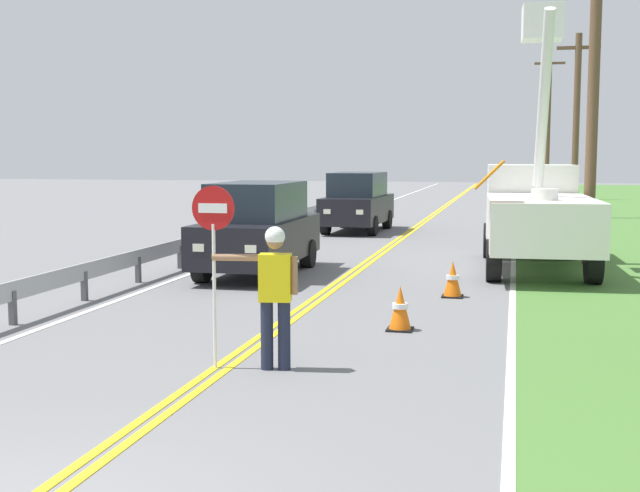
{
  "coord_description": "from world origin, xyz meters",
  "views": [
    {
      "loc": [
        3.6,
        -4.95,
        2.71
      ],
      "look_at": [
        0.44,
        8.5,
        1.2
      ],
      "focal_mm": 46.73,
      "sensor_mm": 36.0,
      "label": 1
    }
  ],
  "objects": [
    {
      "name": "flagger_worker",
      "position": [
        0.67,
        4.99,
        1.05
      ],
      "size": [
        1.08,
        0.31,
        1.83
      ],
      "color": "#1E2338",
      "rests_on": "ground"
    },
    {
      "name": "centerline_yellow_left",
      "position": [
        -0.09,
        20.0,
        0.01
      ],
      "size": [
        0.11,
        110.0,
        0.01
      ],
      "primitive_type": "cube",
      "color": "yellow",
      "rests_on": "ground"
    },
    {
      "name": "oncoming_suv_second",
      "position": [
        -1.85,
        24.15,
        1.06
      ],
      "size": [
        2.0,
        4.64,
        2.1
      ],
      "color": "black",
      "rests_on": "ground"
    },
    {
      "name": "utility_pole_far",
      "position": [
        5.44,
        47.83,
        4.59
      ],
      "size": [
        1.8,
        0.28,
        8.81
      ],
      "color": "brown",
      "rests_on": "ground"
    },
    {
      "name": "centerline_yellow_right",
      "position": [
        0.09,
        20.0,
        0.01
      ],
      "size": [
        0.11,
        110.0,
        0.01
      ],
      "primitive_type": "cube",
      "color": "yellow",
      "rests_on": "ground"
    },
    {
      "name": "stop_sign_paddle",
      "position": [
        -0.09,
        4.88,
        1.71
      ],
      "size": [
        0.56,
        0.04,
        2.33
      ],
      "color": "silver",
      "rests_on": "ground"
    },
    {
      "name": "utility_pole_mid",
      "position": [
        6.07,
        32.61,
        4.1
      ],
      "size": [
        1.8,
        0.28,
        7.85
      ],
      "color": "brown",
      "rests_on": "ground"
    },
    {
      "name": "traffic_cone_lead",
      "position": [
        1.9,
        7.72,
        0.34
      ],
      "size": [
        0.4,
        0.4,
        0.7
      ],
      "color": "orange",
      "rests_on": "ground"
    },
    {
      "name": "edge_line_left",
      "position": [
        -3.6,
        20.0,
        0.01
      ],
      "size": [
        0.12,
        110.0,
        0.01
      ],
      "primitive_type": "cube",
      "color": "silver",
      "rests_on": "ground"
    },
    {
      "name": "edge_line_right",
      "position": [
        3.6,
        20.0,
        0.01
      ],
      "size": [
        0.12,
        110.0,
        0.01
      ],
      "primitive_type": "cube",
      "color": "silver",
      "rests_on": "ground"
    },
    {
      "name": "guardrail_left_shoulder",
      "position": [
        -4.2,
        17.0,
        0.52
      ],
      "size": [
        0.1,
        32.0,
        0.71
      ],
      "color": "#9EA0A3",
      "rests_on": "ground"
    },
    {
      "name": "oncoming_suv_nearest",
      "position": [
        -2.07,
        13.04,
        1.06
      ],
      "size": [
        1.95,
        4.62,
        2.1
      ],
      "color": "black",
      "rests_on": "ground"
    },
    {
      "name": "utility_bucket_truck",
      "position": [
        4.09,
        15.75,
        1.44
      ],
      "size": [
        2.67,
        6.91,
        6.14
      ],
      "color": "white",
      "rests_on": "ground"
    },
    {
      "name": "utility_pole_near",
      "position": [
        5.4,
        16.69,
        4.63
      ],
      "size": [
        1.8,
        0.28,
        8.89
      ],
      "color": "brown",
      "rests_on": "ground"
    },
    {
      "name": "traffic_cone_mid",
      "position": [
        2.47,
        10.98,
        0.34
      ],
      "size": [
        0.4,
        0.4,
        0.7
      ],
      "color": "orange",
      "rests_on": "ground"
    }
  ]
}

